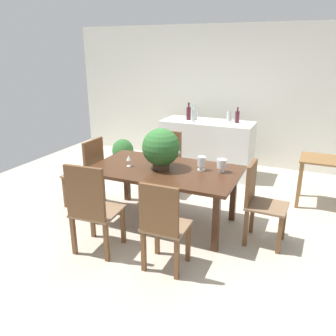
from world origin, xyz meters
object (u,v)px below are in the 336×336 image
object	(u,v)px
chair_near_right	(163,223)
wine_bottle_dark	(189,113)
chair_foot_end	(259,199)
wine_bottle_clear	(229,116)
chair_near_left	(91,206)
kitchen_counter	(207,148)
potted_plant_floor	(123,152)
wine_glass	(129,158)
side_table	(323,170)
crystal_vase_center_near	(202,162)
wine_bottle_tall	(195,114)
flower_centerpiece	(161,148)
wine_bottle_green	(237,117)
crystal_vase_left	(222,164)
chair_head_end	(88,170)
dining_table	(165,175)
chair_far_left	(166,158)
wine_bottle_amber	(193,115)

from	to	relation	value
chair_near_right	wine_bottle_dark	world-z (taller)	wine_bottle_dark
chair_foot_end	chair_near_right	size ratio (longest dim) A/B	0.98
wine_bottle_dark	wine_bottle_clear	world-z (taller)	wine_bottle_dark
chair_near_left	kitchen_counter	xyz separation A→B (m)	(0.32, 3.02, -0.10)
potted_plant_floor	wine_glass	bearing A→B (deg)	-56.53
side_table	potted_plant_floor	distance (m)	3.53
crystal_vase_center_near	wine_bottle_tall	world-z (taller)	wine_bottle_tall
crystal_vase_center_near	wine_bottle_clear	world-z (taller)	wine_bottle_clear
flower_centerpiece	wine_bottle_green	bearing A→B (deg)	77.63
wine_bottle_tall	side_table	distance (m)	2.35
crystal_vase_left	flower_centerpiece	bearing A→B (deg)	-167.36
chair_head_end	crystal_vase_left	world-z (taller)	chair_head_end
crystal_vase_center_near	kitchen_counter	xyz separation A→B (m)	(-0.52, 1.89, -0.36)
chair_head_end	crystal_vase_center_near	world-z (taller)	chair_head_end
dining_table	side_table	size ratio (longest dim) A/B	2.62
wine_bottle_green	chair_foot_end	bearing A→B (deg)	-69.89
chair_foot_end	crystal_vase_center_near	bearing A→B (deg)	81.81
crystal_vase_left	wine_bottle_clear	size ratio (longest dim) A/B	0.71
wine_bottle_tall	side_table	size ratio (longest dim) A/B	0.41
wine_bottle_clear	side_table	xyz separation A→B (m)	(1.60, -0.82, -0.50)
chair_head_end	chair_near_right	distance (m)	1.86
chair_foot_end	flower_centerpiece	world-z (taller)	flower_centerpiece
chair_far_left	wine_bottle_green	distance (m)	1.49
chair_far_left	side_table	bearing A→B (deg)	12.20
wine_bottle_tall	potted_plant_floor	distance (m)	1.57
chair_far_left	potted_plant_floor	world-z (taller)	chair_far_left
wine_bottle_green	wine_bottle_tall	distance (m)	0.75
crystal_vase_center_near	wine_bottle_amber	xyz separation A→B (m)	(-0.77, 1.78, 0.23)
crystal_vase_center_near	wine_bottle_green	xyz separation A→B (m)	(-0.03, 1.97, 0.22)
wine_glass	wine_bottle_green	distance (m)	2.38
chair_foot_end	potted_plant_floor	world-z (taller)	chair_foot_end
chair_near_left	chair_head_end	xyz separation A→B (m)	(-0.77, 0.99, -0.03)
wine_bottle_tall	chair_head_end	bearing A→B (deg)	-111.97
chair_far_left	wine_bottle_amber	xyz separation A→B (m)	(0.08, 0.93, 0.53)
wine_glass	wine_bottle_dark	xyz separation A→B (m)	(0.01, 2.12, 0.23)
wine_glass	wine_bottle_clear	bearing A→B (deg)	72.85
flower_centerpiece	crystal_vase_left	xyz separation A→B (m)	(0.73, 0.16, -0.16)
chair_far_left	chair_near_right	distance (m)	2.12
chair_near_right	wine_bottle_tall	world-z (taller)	wine_bottle_tall
flower_centerpiece	crystal_vase_left	world-z (taller)	flower_centerpiece
chair_far_left	chair_near_left	distance (m)	1.97
chair_foot_end	wine_bottle_tall	distance (m)	2.62
crystal_vase_center_near	wine_bottle_clear	distance (m)	2.08
chair_near_left	wine_bottle_dark	distance (m)	3.06
chair_foot_end	wine_glass	world-z (taller)	chair_foot_end
chair_far_left	wine_glass	xyz separation A→B (m)	(-0.05, -1.07, 0.30)
chair_far_left	wine_bottle_clear	distance (m)	1.47
wine_glass	kitchen_counter	world-z (taller)	kitchen_counter
crystal_vase_left	kitchen_counter	world-z (taller)	kitchen_counter
flower_centerpiece	potted_plant_floor	xyz separation A→B (m)	(-1.61, 1.72, -0.71)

